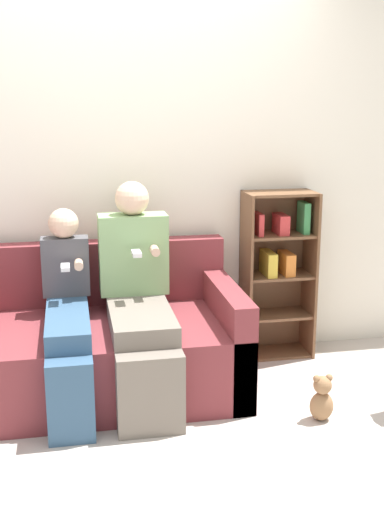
# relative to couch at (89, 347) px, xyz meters

# --- Properties ---
(ground_plane) EXTENTS (14.00, 14.00, 0.00)m
(ground_plane) POSITION_rel_couch_xyz_m (0.28, -0.56, -0.27)
(ground_plane) COLOR #BCB2A8
(back_wall) EXTENTS (10.00, 0.06, 2.55)m
(back_wall) POSITION_rel_couch_xyz_m (0.28, 0.51, 1.00)
(back_wall) COLOR silver
(back_wall) RESTS_ON ground_plane
(couch) EXTENTS (1.76, 0.94, 0.83)m
(couch) POSITION_rel_couch_xyz_m (0.00, 0.00, 0.00)
(couch) COLOR maroon
(couch) RESTS_ON ground_plane
(adult_seated) EXTENTS (0.41, 0.90, 1.22)m
(adult_seated) POSITION_rel_couch_xyz_m (0.29, -0.08, 0.34)
(adult_seated) COLOR #70665B
(adult_seated) RESTS_ON ground_plane
(child_seated) EXTENTS (0.28, 0.92, 1.07)m
(child_seated) POSITION_rel_couch_xyz_m (-0.11, -0.13, 0.26)
(child_seated) COLOR #335170
(child_seated) RESTS_ON ground_plane
(bookshelf) EXTENTS (0.46, 0.28, 1.11)m
(bookshelf) POSITION_rel_couch_xyz_m (1.26, 0.36, 0.31)
(bookshelf) COLOR brown
(bookshelf) RESTS_ON ground_plane
(teddy_bear) EXTENTS (0.13, 0.11, 0.26)m
(teddy_bear) POSITION_rel_couch_xyz_m (1.21, -0.60, -0.15)
(teddy_bear) COLOR #936B47
(teddy_bear) RESTS_ON ground_plane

